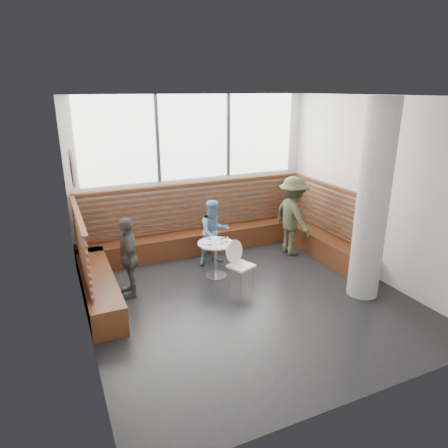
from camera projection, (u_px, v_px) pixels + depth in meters
name	position (u px, v px, depth m)	size (l,w,h in m)	color
room	(251.00, 206.00, 6.08)	(5.00, 5.00, 3.20)	silver
booth	(208.00, 241.00, 7.99)	(5.00, 2.50, 1.44)	#472211
concrete_column	(373.00, 202.00, 6.27)	(0.50, 0.50, 3.20)	gray
wall_art	(72.00, 168.00, 5.25)	(0.50, 0.50, 0.03)	white
cafe_table	(216.00, 252.00, 7.24)	(0.65, 0.65, 0.67)	silver
cafe_chair	(240.00, 260.00, 6.87)	(0.40, 0.39, 0.84)	white
adult_man	(293.00, 216.00, 8.17)	(1.06, 0.61, 1.64)	#3D3E29
child_back	(214.00, 232.00, 7.76)	(0.63, 0.49, 1.29)	#6185A9
child_left	(128.00, 257.00, 6.55)	(0.79, 0.33, 1.36)	#4E4A46
plate_near	(207.00, 243.00, 7.16)	(0.20, 0.20, 0.01)	white
plate_far	(215.00, 238.00, 7.36)	(0.19, 0.19, 0.01)	white
glass_left	(210.00, 242.00, 7.07)	(0.07, 0.07, 0.11)	white
glass_mid	(222.00, 241.00, 7.11)	(0.06, 0.06, 0.10)	white
glass_right	(226.00, 239.00, 7.22)	(0.06, 0.06, 0.10)	white
menu_card	(222.00, 246.00, 7.02)	(0.20, 0.14, 0.00)	#A5C64C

